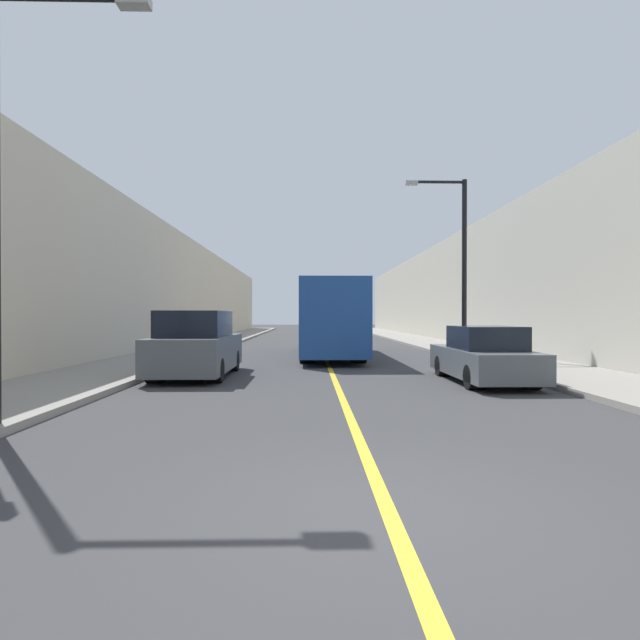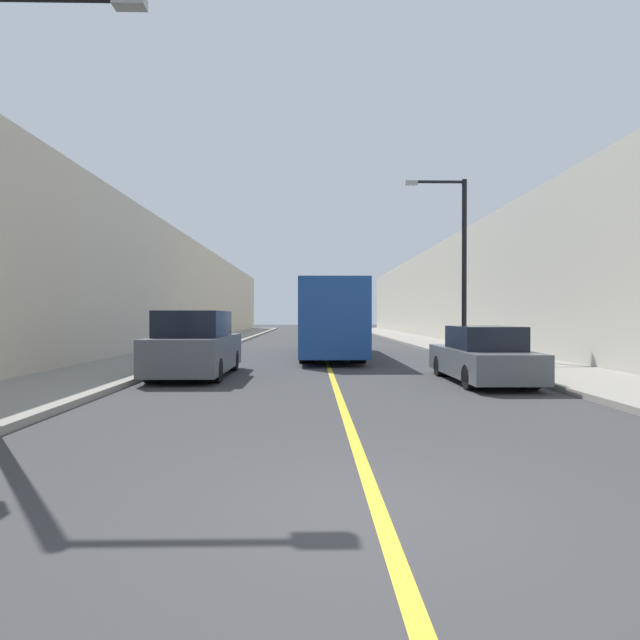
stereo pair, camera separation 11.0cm
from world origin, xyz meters
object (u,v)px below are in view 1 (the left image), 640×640
(parked_suv_left, at_px, (197,346))
(street_lamp_left, at_px, (8,175))
(street_lamp_right, at_px, (459,256))
(car_right_near, at_px, (484,357))
(bus, at_px, (329,318))

(parked_suv_left, xyz_separation_m, street_lamp_left, (-1.29, -7.17, 3.10))
(parked_suv_left, bearing_deg, street_lamp_right, 28.81)
(parked_suv_left, distance_m, street_lamp_right, 11.36)
(parked_suv_left, distance_m, street_lamp_left, 7.92)
(parked_suv_left, bearing_deg, car_right_near, -10.29)
(bus, relative_size, car_right_near, 2.34)
(parked_suv_left, relative_size, street_lamp_right, 0.67)
(bus, bearing_deg, car_right_near, -66.64)
(car_right_near, xyz_separation_m, street_lamp_right, (1.35, 6.71, 3.59))
(bus, xyz_separation_m, parked_suv_left, (-4.29, -7.46, -0.81))
(car_right_near, relative_size, street_lamp_left, 0.68)
(car_right_near, relative_size, street_lamp_right, 0.63)
(street_lamp_right, bearing_deg, street_lamp_left, -131.05)
(bus, height_order, car_right_near, bus)
(bus, bearing_deg, parked_suv_left, -119.91)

